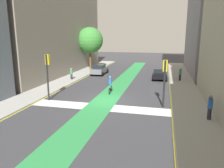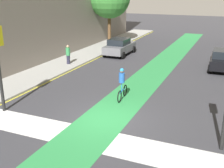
% 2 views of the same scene
% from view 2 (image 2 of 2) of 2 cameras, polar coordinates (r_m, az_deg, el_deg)
% --- Properties ---
extents(ground_plane, '(120.00, 120.00, 0.00)m').
position_cam_2_polar(ground_plane, '(13.86, -1.13, -6.97)').
color(ground_plane, '#38383D').
extents(bike_lane_paint, '(2.40, 60.00, 0.01)m').
position_cam_2_polar(bike_lane_paint, '(13.89, -1.44, -6.90)').
color(bike_lane_paint, '#2D8C47').
rests_on(bike_lane_paint, ground_plane).
extents(crosswalk_band, '(12.00, 1.80, 0.01)m').
position_cam_2_polar(crosswalk_band, '(12.27, -5.06, -10.62)').
color(crosswalk_band, silver).
rests_on(crosswalk_band, ground_plane).
extents(curb_stripe_left, '(0.16, 60.00, 0.01)m').
position_cam_2_polar(curb_stripe_left, '(17.04, -19.87, -3.12)').
color(curb_stripe_left, yellow).
rests_on(curb_stripe_left, ground_plane).
extents(car_black_right_far, '(2.13, 4.26, 1.57)m').
position_cam_2_polar(car_black_right_far, '(23.64, 21.37, 4.59)').
color(car_black_right_far, black).
rests_on(car_black_right_far, ground_plane).
extents(car_grey_left_far, '(2.03, 4.20, 1.57)m').
position_cam_2_polar(car_grey_left_far, '(27.11, 1.52, 7.49)').
color(car_grey_left_far, slate).
rests_on(car_grey_left_far, ground_plane).
extents(cyclist_in_lane, '(0.32, 1.73, 1.86)m').
position_cam_2_polar(cyclist_in_lane, '(15.86, 2.02, 0.14)').
color(cyclist_in_lane, black).
rests_on(cyclist_in_lane, ground_plane).
extents(pedestrian_sidewalk_left_a, '(0.34, 0.34, 1.53)m').
position_cam_2_polar(pedestrian_sidewalk_left_a, '(23.45, -8.77, 5.86)').
color(pedestrian_sidewalk_left_a, '#262638').
rests_on(pedestrian_sidewalk_left_a, sidewalk_left).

